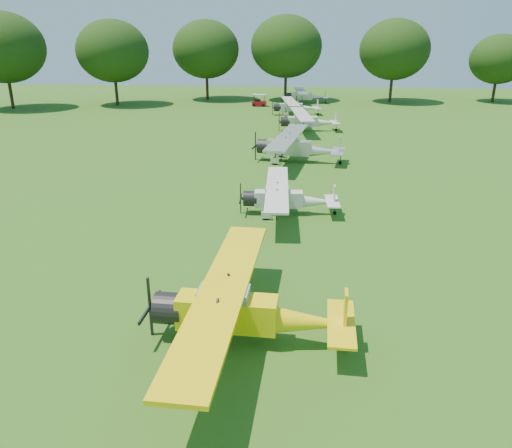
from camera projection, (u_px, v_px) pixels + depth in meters
The scene contains 9 objects.
ground at pixel (274, 226), 27.14m from camera, with size 160.00×160.00×0.00m, color #245415.
tree_belt at pixel (349, 73), 24.11m from camera, with size 137.36×130.27×14.52m.
aircraft_2 at pixel (242, 308), 16.43m from camera, with size 6.98×11.09×2.19m.
aircraft_3 at pixel (286, 197), 28.62m from camera, with size 5.75×9.15×1.80m.
aircraft_4 at pixel (296, 146), 40.49m from camera, with size 7.44×11.82×2.32m.
aircraft_5 at pixel (307, 120), 53.79m from camera, with size 6.63×10.53×2.07m.
aircraft_6 at pixel (295, 106), 64.89m from camera, with size 6.37×10.10×1.98m.
aircraft_7 at pixel (305, 95), 76.33m from camera, with size 6.68×10.63×2.09m.
golf_cart at pixel (259, 102), 73.19m from camera, with size 2.06×1.34×1.70m.
Camera 1 is at (1.66, -25.32, 9.69)m, focal length 35.00 mm.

